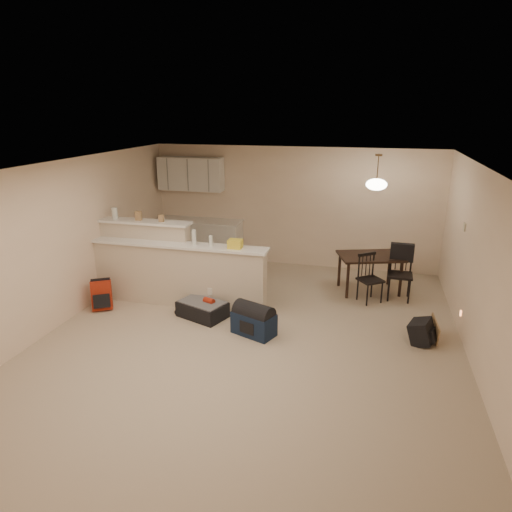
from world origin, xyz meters
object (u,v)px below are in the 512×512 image
(pendant_lamp, at_px, (376,184))
(red_backpack, at_px, (102,295))
(dining_table, at_px, (370,260))
(navy_duffel, at_px, (254,324))
(dining_chair_far, at_px, (400,274))
(suitcase, at_px, (203,309))
(black_daypack, at_px, (422,332))
(dining_chair_near, at_px, (371,279))

(pendant_lamp, relative_size, red_backpack, 1.26)
(dining_table, distance_m, navy_duffel, 2.75)
(pendant_lamp, relative_size, navy_duffel, 0.98)
(pendant_lamp, xyz_separation_m, dining_chair_far, (0.52, -0.25, -1.51))
(dining_table, xyz_separation_m, pendant_lamp, (0.00, 0.00, 1.38))
(dining_table, bearing_deg, dining_chair_far, -44.31)
(suitcase, bearing_deg, navy_duffel, -0.85)
(pendant_lamp, bearing_deg, navy_duffel, -126.88)
(dining_chair_far, xyz_separation_m, red_backpack, (-4.86, -1.66, -0.23))
(dining_chair_far, height_order, black_daypack, dining_chair_far)
(dining_chair_far, height_order, suitcase, dining_chair_far)
(dining_chair_far, height_order, navy_duffel, dining_chair_far)
(navy_duffel, distance_m, black_daypack, 2.43)
(suitcase, bearing_deg, dining_chair_near, 47.17)
(dining_chair_far, relative_size, suitcase, 1.28)
(dining_chair_near, bearing_deg, red_backpack, 160.79)
(suitcase, bearing_deg, black_daypack, 20.22)
(dining_chair_near, relative_size, dining_chair_far, 0.89)
(dining_chair_far, height_order, red_backpack, dining_chair_far)
(dining_chair_far, bearing_deg, dining_table, 156.36)
(dining_chair_near, xyz_separation_m, suitcase, (-2.61, -1.30, -0.30))
(red_backpack, xyz_separation_m, navy_duffel, (2.71, -0.26, -0.07))
(dining_chair_near, bearing_deg, black_daypack, -97.64)
(dining_table, height_order, red_backpack, dining_table)
(dining_table, xyz_separation_m, red_backpack, (-4.34, -1.91, -0.37))
(dining_chair_far, distance_m, suitcase, 3.49)
(dining_chair_near, relative_size, red_backpack, 1.74)
(navy_duffel, bearing_deg, pendant_lamp, 75.10)
(dining_table, bearing_deg, black_daypack, -85.25)
(dining_chair_far, xyz_separation_m, black_daypack, (0.26, -1.57, -0.31))
(pendant_lamp, height_order, dining_chair_near, pendant_lamp)
(suitcase, distance_m, navy_duffel, 1.03)
(dining_chair_far, xyz_separation_m, suitcase, (-3.11, -1.54, -0.35))
(dining_chair_near, distance_m, red_backpack, 4.59)
(pendant_lamp, distance_m, suitcase, 3.66)
(dining_table, xyz_separation_m, dining_chair_near, (0.02, -0.49, -0.18))
(black_daypack, bearing_deg, red_backpack, 110.29)
(pendant_lamp, xyz_separation_m, black_daypack, (0.78, -1.82, -1.82))
(dining_table, height_order, pendant_lamp, pendant_lamp)
(navy_duffel, bearing_deg, black_daypack, 30.24)
(pendant_lamp, bearing_deg, red_backpack, -156.18)
(dining_chair_far, bearing_deg, navy_duffel, -136.07)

